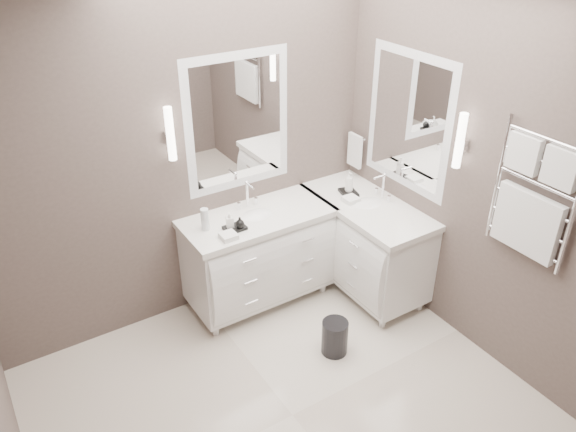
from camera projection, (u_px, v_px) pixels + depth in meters
floor at (292, 416)px, 3.84m from camera, size 3.20×3.00×0.01m
wall_back at (186, 158)px, 4.26m from camera, size 3.20×0.01×2.70m
wall_right at (487, 182)px, 3.91m from camera, size 0.01×3.00×2.70m
vanity_back at (258, 252)px, 4.70m from camera, size 1.24×0.59×0.97m
vanity_right at (365, 240)px, 4.87m from camera, size 0.59×1.24×0.97m
mirror_back at (238, 123)px, 4.36m from camera, size 0.90×0.02×1.10m
mirror_right at (408, 121)px, 4.38m from camera, size 0.02×0.90×1.10m
sconce_back at (170, 135)px, 4.02m from camera, size 0.06×0.06×0.40m
sconce_right at (460, 142)px, 3.91m from camera, size 0.06×0.06×0.40m
towel_bar_corner at (355, 150)px, 4.98m from camera, size 0.03×0.22×0.30m
towel_ladder at (532, 202)px, 3.57m from camera, size 0.06×0.58×0.90m
waste_bin at (335, 337)px, 4.30m from camera, size 0.25×0.25×0.28m
amenity_tray_back at (235, 228)px, 4.31m from camera, size 0.17×0.13×0.02m
amenity_tray_right at (349, 193)px, 4.82m from camera, size 0.17×0.20×0.03m
water_bottle at (205, 219)px, 4.27m from camera, size 0.07×0.07×0.18m
soap_bottle_a at (230, 220)px, 4.28m from camera, size 0.07×0.07×0.12m
soap_bottle_b at (240, 222)px, 4.28m from camera, size 0.07×0.07×0.09m
soap_bottle_c at (349, 182)px, 4.77m from camera, size 0.07×0.07×0.18m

